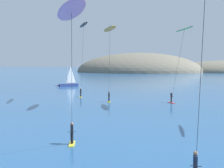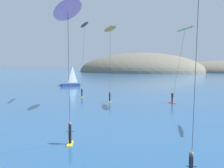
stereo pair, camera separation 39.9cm
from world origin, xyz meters
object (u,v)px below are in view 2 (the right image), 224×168
Objects in this scene: kitesurfer_orange at (110,34)px; kitesurfer_green at (184,35)px; sailboat_near at (69,84)px; kitesurfer_pink at (68,22)px; kitesurfer_black at (84,32)px.

kitesurfer_orange is 9.79m from kitesurfer_green.
kitesurfer_orange reaches higher than kitesurfer_green.
kitesurfer_pink is at bearing -62.83° from sailboat_near.
kitesurfer_green is at bearing 79.62° from kitesurfer_pink.
kitesurfer_green reaches higher than kitesurfer_pink.
kitesurfer_orange reaches higher than sailboat_near.
kitesurfer_orange is at bearing -53.84° from sailboat_near.
kitesurfer_green is (15.13, -1.51, -1.15)m from kitesurfer_black.
kitesurfer_orange is at bearing 102.70° from kitesurfer_pink.
kitesurfer_pink is (10.65, -25.96, -2.46)m from kitesurfer_black.
kitesurfer_black is at bearing -57.96° from sailboat_near.
kitesurfer_green is 24.90m from kitesurfer_pink.
kitesurfer_pink is at bearing -77.30° from kitesurfer_orange.
kitesurfer_black reaches higher than sailboat_near.
kitesurfer_black reaches higher than kitesurfer_green.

